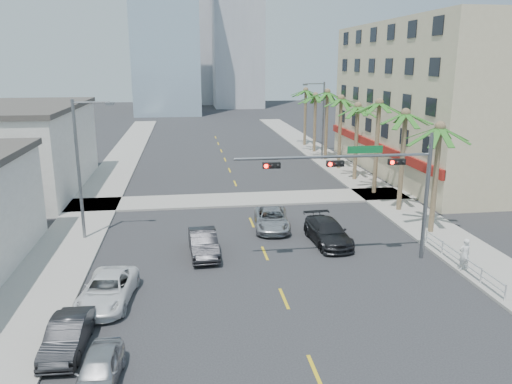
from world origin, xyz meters
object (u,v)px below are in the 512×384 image
car_parked_near (99,370)px  car_lane_center (272,219)px  car_parked_mid (68,336)px  traffic_signal_mast (374,176)px  pedestrian (464,254)px  car_parked_far (107,290)px  car_lane_right (328,232)px  car_lane_left (203,243)px

car_parked_near → car_lane_center: size_ratio=0.73×
car_parked_near → car_parked_mid: size_ratio=0.91×
traffic_signal_mast → pedestrian: (4.52, -2.26, -4.01)m
car_parked_far → car_lane_right: (12.65, 6.45, 0.07)m
car_parked_far → car_parked_mid: bearing=-97.5°
traffic_signal_mast → car_lane_left: traffic_signal_mast is taller
traffic_signal_mast → car_parked_far: size_ratio=2.29×
car_parked_far → traffic_signal_mast: bearing=19.1°
car_parked_mid → car_parked_far: size_ratio=0.82×
traffic_signal_mast → car_parked_mid: 17.36m
car_parked_far → pedestrian: 18.75m
car_parked_mid → pedestrian: 20.31m
car_parked_mid → car_lane_left: car_lane_left is taller
car_lane_left → pedestrian: pedestrian is taller
car_lane_left → car_lane_center: 6.41m
car_parked_near → car_lane_center: 18.51m
car_lane_left → car_lane_center: bearing=37.7°
car_lane_center → car_parked_far: bearing=-128.6°
car_parked_mid → car_lane_left: bearing=61.4°
traffic_signal_mast → car_lane_center: (-4.59, 6.53, -4.38)m
car_parked_mid → car_lane_right: 17.15m
traffic_signal_mast → pedestrian: traffic_signal_mast is taller
traffic_signal_mast → car_lane_center: size_ratio=2.25×
car_parked_far → car_lane_left: 7.31m
car_parked_near → pedestrian: bearing=24.5°
car_parked_near → car_lane_left: 12.69m
car_parked_near → pedestrian: 19.56m
car_lane_left → pedestrian: size_ratio=2.48×
pedestrian → car_parked_near: bearing=18.2°
traffic_signal_mast → car_lane_right: (-1.56, 3.24, -4.32)m
car_lane_left → pedestrian: bearing=-21.3°
pedestrian → car_lane_right: bearing=-46.2°
car_lane_center → car_lane_right: 4.47m
car_lane_left → car_parked_mid: bearing=-124.2°
car_lane_left → car_parked_near: bearing=-112.1°
traffic_signal_mast → pedestrian: 6.45m
car_lane_right → pedestrian: 8.20m
traffic_signal_mast → car_parked_near: bearing=-144.6°
car_lane_left → car_lane_center: car_lane_left is taller
car_lane_right → car_lane_left: bearing=-176.8°
car_parked_near → car_parked_far: car_parked_far is taller
car_lane_center → car_lane_right: car_lane_right is taller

